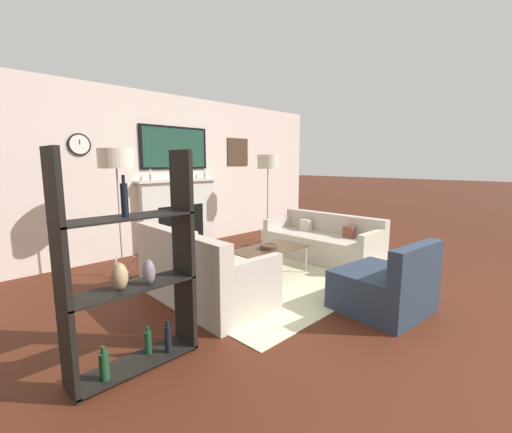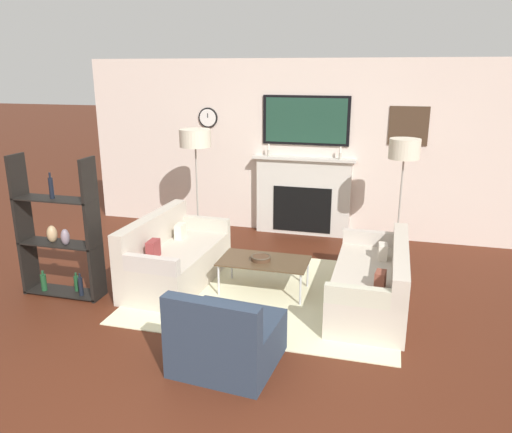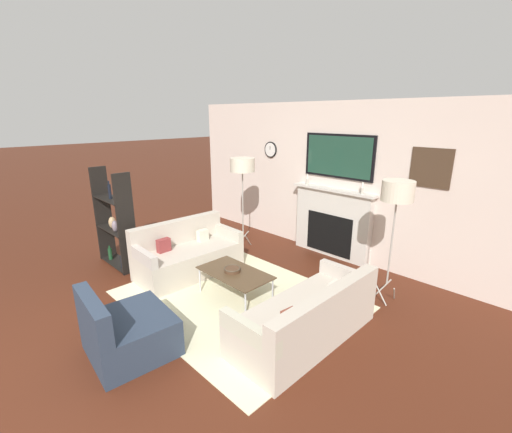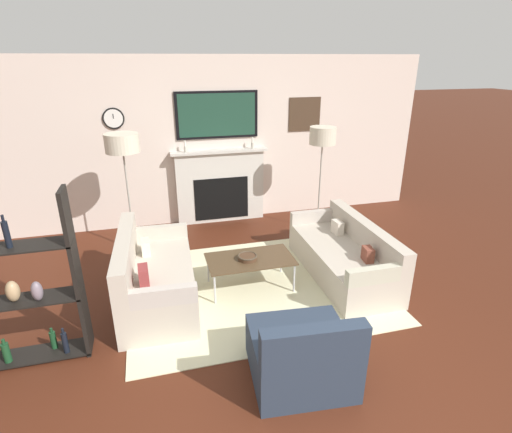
{
  "view_description": "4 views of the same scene",
  "coord_description": "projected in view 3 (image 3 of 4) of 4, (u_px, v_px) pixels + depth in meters",
  "views": [
    {
      "loc": [
        -3.36,
        -0.42,
        1.54
      ],
      "look_at": [
        0.33,
        3.23,
        0.71
      ],
      "focal_mm": 24.0,
      "sensor_mm": 36.0,
      "label": 1
    },
    {
      "loc": [
        1.26,
        -2.69,
        2.55
      ],
      "look_at": [
        -0.31,
        3.15,
        0.75
      ],
      "focal_mm": 35.0,
      "sensor_mm": 36.0,
      "label": 2
    },
    {
      "loc": [
        3.19,
        -0.22,
        2.47
      ],
      "look_at": [
        -0.32,
        3.26,
        1.0
      ],
      "focal_mm": 24.0,
      "sensor_mm": 36.0,
      "label": 3
    },
    {
      "loc": [
        -1.1,
        -1.55,
        2.65
      ],
      "look_at": [
        0.14,
        3.04,
        0.75
      ],
      "focal_mm": 28.0,
      "sensor_mm": 36.0,
      "label": 4
    }
  ],
  "objects": [
    {
      "name": "ground_plane",
      "position": [
        20.0,
        406.0,
        3.02
      ],
      "size": [
        60.0,
        60.0,
        0.0
      ],
      "primitive_type": "plane",
      "color": "#4A2011"
    },
    {
      "name": "fireplace_wall",
      "position": [
        337.0,
        188.0,
        6.01
      ],
      "size": [
        7.21,
        0.28,
        2.7
      ],
      "color": "beige",
      "rests_on": "ground_plane"
    },
    {
      "name": "area_rug",
      "position": [
        237.0,
        299.0,
        4.76
      ],
      "size": [
        3.01,
        2.43,
        0.01
      ],
      "color": "beige",
      "rests_on": "ground_plane"
    },
    {
      "name": "couch_left",
      "position": [
        187.0,
        256.0,
        5.49
      ],
      "size": [
        0.86,
        1.66,
        0.83
      ],
      "color": "beige",
      "rests_on": "ground_plane"
    },
    {
      "name": "couch_right",
      "position": [
        307.0,
        318.0,
        3.87
      ],
      "size": [
        0.79,
        1.84,
        0.71
      ],
      "color": "beige",
      "rests_on": "ground_plane"
    },
    {
      "name": "armchair",
      "position": [
        127.0,
        332.0,
        3.63
      ],
      "size": [
        0.92,
        0.9,
        0.76
      ],
      "color": "#283445",
      "rests_on": "ground_plane"
    },
    {
      "name": "coffee_table",
      "position": [
        235.0,
        274.0,
        4.71
      ],
      "size": [
        1.04,
        0.58,
        0.4
      ],
      "color": "#4C3823",
      "rests_on": "ground_plane"
    },
    {
      "name": "decorative_bowl",
      "position": [
        232.0,
        269.0,
        4.7
      ],
      "size": [
        0.23,
        0.23,
        0.06
      ],
      "color": "#4A301F",
      "rests_on": "coffee_table"
    },
    {
      "name": "floor_lamp_left",
      "position": [
        242.0,
        166.0,
        6.28
      ],
      "size": [
        0.45,
        0.45,
        1.72
      ],
      "color": "#9E998E",
      "rests_on": "ground_plane"
    },
    {
      "name": "floor_lamp_right",
      "position": [
        398.0,
        193.0,
        4.32
      ],
      "size": [
        0.4,
        0.4,
        1.69
      ],
      "color": "#9E998E",
      "rests_on": "ground_plane"
    },
    {
      "name": "shelf_unit",
      "position": [
        114.0,
        224.0,
        5.67
      ],
      "size": [
        0.95,
        0.28,
        1.64
      ],
      "color": "black",
      "rests_on": "ground_plane"
    }
  ]
}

